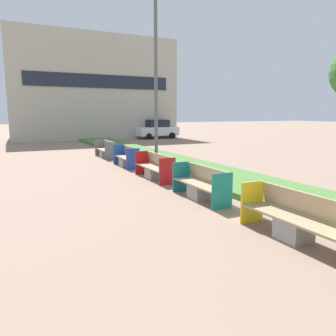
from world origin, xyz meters
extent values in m
cube|color=#4C7A38|center=(3.20, 12.00, 0.09)|extent=(2.80, 120.00, 0.18)
cube|color=#B2AD9E|center=(4.00, 37.02, 4.89)|extent=(15.74, 7.42, 9.77)
cube|color=#1E2333|center=(4.00, 33.26, 5.37)|extent=(13.22, 0.08, 1.20)
cube|color=gray|center=(0.90, 7.21, 0.21)|extent=(0.52, 0.60, 0.42)
cube|color=tan|center=(0.90, 7.21, 0.44)|extent=(0.58, 2.39, 0.05)
cube|color=tan|center=(1.17, 7.21, 0.70)|extent=(0.14, 2.29, 0.48)
cube|color=yellow|center=(0.90, 8.42, 0.47)|extent=(0.62, 0.04, 0.94)
cube|color=gray|center=(0.90, 10.68, 0.21)|extent=(0.52, 0.60, 0.42)
cube|color=tan|center=(0.90, 10.68, 0.44)|extent=(0.58, 2.16, 0.05)
cube|color=tan|center=(1.17, 10.68, 0.70)|extent=(0.14, 2.07, 0.48)
cube|color=#197A7F|center=(0.90, 9.58, 0.47)|extent=(0.62, 0.04, 0.94)
cube|color=#197A7F|center=(0.90, 11.77, 0.47)|extent=(0.62, 0.04, 0.94)
cube|color=gray|center=(0.90, 13.98, 0.21)|extent=(0.52, 0.60, 0.42)
cube|color=tan|center=(0.90, 13.98, 0.44)|extent=(0.58, 2.31, 0.05)
cube|color=tan|center=(1.17, 13.98, 0.70)|extent=(0.14, 2.21, 0.48)
cube|color=red|center=(0.90, 12.81, 0.47)|extent=(0.62, 0.04, 0.94)
cube|color=red|center=(0.90, 15.15, 0.47)|extent=(0.62, 0.04, 0.94)
cube|color=gray|center=(0.90, 17.24, 0.21)|extent=(0.52, 0.60, 0.42)
cube|color=tan|center=(0.90, 17.24, 0.44)|extent=(0.58, 1.90, 0.05)
cube|color=tan|center=(1.17, 17.24, 0.70)|extent=(0.14, 1.82, 0.48)
cube|color=blue|center=(0.90, 16.27, 0.47)|extent=(0.62, 0.04, 0.94)
cube|color=blue|center=(0.90, 18.21, 0.47)|extent=(0.62, 0.04, 0.94)
cube|color=gray|center=(0.90, 20.86, 0.21)|extent=(0.52, 0.60, 0.42)
cube|color=tan|center=(0.90, 20.86, 0.44)|extent=(0.58, 2.14, 0.05)
cube|color=tan|center=(1.17, 20.86, 0.70)|extent=(0.14, 2.05, 0.48)
cube|color=slate|center=(0.90, 19.77, 0.47)|extent=(0.62, 0.04, 0.94)
cube|color=slate|center=(0.90, 21.95, 0.47)|extent=(0.62, 0.04, 0.94)
cylinder|color=#56595B|center=(1.55, 15.20, 4.48)|extent=(0.14, 0.14, 8.97)
cube|color=silver|center=(9.45, 32.90, 0.72)|extent=(4.29, 1.99, 0.84)
cube|color=black|center=(9.45, 32.90, 1.50)|extent=(2.18, 1.66, 0.72)
cylinder|color=black|center=(10.71, 32.00, 0.30)|extent=(0.60, 0.20, 0.60)
cylinder|color=black|center=(10.71, 33.80, 0.30)|extent=(0.60, 0.20, 0.60)
cylinder|color=black|center=(8.19, 32.00, 0.30)|extent=(0.60, 0.20, 0.60)
cylinder|color=black|center=(8.19, 33.80, 0.30)|extent=(0.60, 0.20, 0.60)
camera|label=1|loc=(-3.91, 2.85, 2.42)|focal=35.00mm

